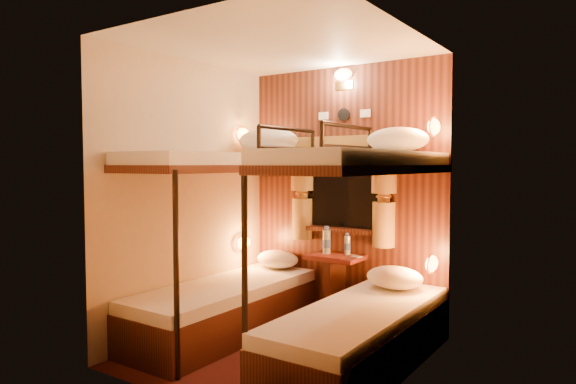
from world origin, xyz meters
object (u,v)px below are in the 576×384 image
Objects in this scene: bunk_right at (360,292)px; table at (334,280)px; bunk_left at (225,271)px; bottle_left at (327,242)px; bottle_right at (347,245)px.

bunk_right reaches higher than table.
bunk_left is 0.98m from bottle_left.
bunk_left reaches higher than table.
bunk_right is at bearing -46.77° from bottle_left.
bottle_right is at bearing 123.09° from bunk_right.
bottle_right is at bearing 32.90° from table.
table is 2.47× the size of bottle_left.
bunk_left is at bearing -131.45° from bottle_right.
bunk_left reaches higher than bottle_left.
bunk_right is (1.30, 0.00, 0.00)m from bunk_left.
bunk_left is 1.02m from table.
bunk_left reaches higher than bottle_right.
bottle_right reaches higher than table.
bunk_right is 1.02m from bottle_right.
table is 0.36m from bottle_left.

